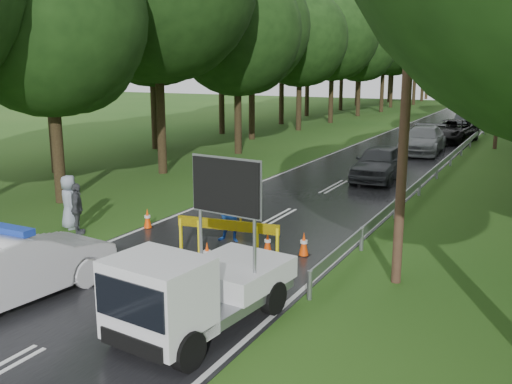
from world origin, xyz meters
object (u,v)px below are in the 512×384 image
Objects in this scene: barrier at (228,231)px; queue_car_fourth at (465,120)px; civilian at (231,215)px; queue_car_first at (379,163)px; queue_car_third at (451,131)px; officer at (236,200)px; queue_car_second at (423,140)px; work_truck at (194,290)px; police_sedan at (14,267)px.

barrier is 0.72× the size of queue_car_fourth.
civilian is 11.64m from queue_car_first.
civilian is 27.04m from queue_car_third.
queue_car_fourth is (2.71, 35.10, -0.15)m from officer.
barrier is at bearing 76.95° from officer.
queue_car_second is (0.64, 22.66, -0.11)m from barrier.
queue_car_third is at bearing -84.60° from queue_car_fourth.
civilian is at bearing -87.20° from queue_car_third.
queue_car_first is at bearing 99.63° from work_truck.
queue_car_third is at bearing -136.23° from officer.
queue_car_third is (0.74, 6.00, -0.03)m from queue_car_second.
queue_car_second is at bearing 81.16° from barrier.
officer reaches higher than barrier.
work_truck is 32.54m from queue_car_third.
queue_car_third is (4.41, 33.06, -0.02)m from police_sedan.
queue_car_second is at bearing 98.20° from work_truck.
queue_car_first reaches higher than queue_car_second.
barrier is 28.70m from queue_car_third.
barrier is 38.70m from queue_car_fourth.
officer is 9.94m from queue_car_first.
work_truck is 2.73× the size of officer.
civilian reaches higher than officer.
queue_car_third is at bearing 96.57° from work_truck.
police_sedan is 33.36m from queue_car_third.
police_sedan is at bearing 41.83° from officer.
queue_car_fourth is (0.31, 16.03, -0.15)m from queue_car_second.
police_sedan is at bearing -167.02° from work_truck.
work_truck is at bearing -88.62° from queue_car_first.
queue_car_first is (0.51, 13.27, -0.10)m from barrier.
police_sedan reaches higher than queue_car_third.
police_sedan is 1.71× the size of barrier.
civilian is 0.42× the size of queue_car_fourth.
queue_car_second is at bearing 73.08° from civilian.
police_sedan is at bearing -92.35° from queue_car_fourth.
queue_car_fourth is (-0.54, 42.57, -0.26)m from work_truck.
barrier is 4.00m from officer.
police_sedan is 1.04× the size of queue_car_first.
queue_car_first is at bearing -92.68° from queue_car_second.
work_truck reaches higher than queue_car_fourth.
work_truck is 0.93× the size of queue_car_first.
officer is at bearing 119.84° from work_truck.
queue_car_third is (1.38, 28.66, -0.13)m from barrier.
officer is at bearing -92.42° from police_sedan.
police_sedan reaches higher than queue_car_first.
barrier is 0.52× the size of queue_car_third.
civilian is at bearing 75.74° from officer.
barrier is at bearing -94.09° from queue_car_first.
work_truck reaches higher than police_sedan.
barrier is at bearing 117.36° from work_truck.
civilian is at bearing 110.14° from barrier.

